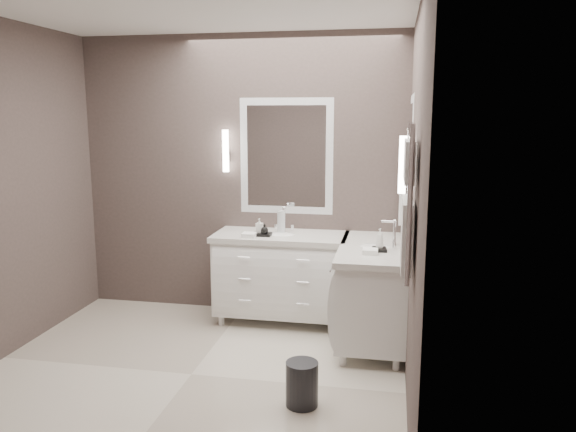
% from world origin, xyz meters
% --- Properties ---
extents(floor, '(3.20, 3.00, 0.01)m').
position_xyz_m(floor, '(0.00, 0.00, -0.01)').
color(floor, silver).
rests_on(floor, ground).
extents(ceiling, '(3.20, 3.00, 0.01)m').
position_xyz_m(ceiling, '(0.00, 0.00, 2.71)').
color(ceiling, white).
rests_on(ceiling, wall_back).
extents(wall_back, '(3.20, 0.01, 2.70)m').
position_xyz_m(wall_back, '(0.00, 1.50, 1.35)').
color(wall_back, '#483C39').
rests_on(wall_back, floor).
extents(wall_front, '(3.20, 0.01, 2.70)m').
position_xyz_m(wall_front, '(0.00, -1.50, 1.35)').
color(wall_front, '#483C39').
rests_on(wall_front, floor).
extents(wall_right, '(0.01, 3.00, 2.70)m').
position_xyz_m(wall_right, '(1.60, 0.00, 1.35)').
color(wall_right, '#483C39').
rests_on(wall_right, floor).
extents(vanity_back, '(1.24, 0.59, 0.97)m').
position_xyz_m(vanity_back, '(0.45, 1.23, 0.49)').
color(vanity_back, white).
rests_on(vanity_back, floor).
extents(vanity_right, '(0.59, 1.24, 0.97)m').
position_xyz_m(vanity_right, '(1.33, 0.90, 0.49)').
color(vanity_right, white).
rests_on(vanity_right, floor).
extents(mirror_back, '(0.90, 0.02, 1.10)m').
position_xyz_m(mirror_back, '(0.45, 1.49, 1.55)').
color(mirror_back, white).
rests_on(mirror_back, wall_back).
extents(mirror_right, '(0.02, 0.90, 1.10)m').
position_xyz_m(mirror_right, '(1.59, 0.80, 1.55)').
color(mirror_right, white).
rests_on(mirror_right, wall_right).
extents(sconce_back, '(0.06, 0.06, 0.40)m').
position_xyz_m(sconce_back, '(-0.13, 1.43, 1.59)').
color(sconce_back, white).
rests_on(sconce_back, wall_back).
extents(sconce_right, '(0.06, 0.06, 0.40)m').
position_xyz_m(sconce_right, '(1.53, 0.22, 1.59)').
color(sconce_right, white).
rests_on(sconce_right, wall_right).
extents(towel_bar_corner, '(0.03, 0.22, 0.30)m').
position_xyz_m(towel_bar_corner, '(1.54, 1.36, 1.12)').
color(towel_bar_corner, white).
rests_on(towel_bar_corner, wall_right).
extents(towel_ladder, '(0.06, 0.58, 0.90)m').
position_xyz_m(towel_ladder, '(1.55, -0.40, 1.39)').
color(towel_ladder, white).
rests_on(towel_ladder, wall_right).
extents(waste_bin, '(0.24, 0.24, 0.31)m').
position_xyz_m(waste_bin, '(0.90, -0.29, 0.15)').
color(waste_bin, black).
rests_on(waste_bin, floor).
extents(amenity_tray_back, '(0.17, 0.13, 0.03)m').
position_xyz_m(amenity_tray_back, '(0.29, 1.13, 0.86)').
color(amenity_tray_back, black).
rests_on(amenity_tray_back, vanity_back).
extents(amenity_tray_right, '(0.13, 0.16, 0.02)m').
position_xyz_m(amenity_tray_right, '(1.37, 0.74, 0.86)').
color(amenity_tray_right, black).
rests_on(amenity_tray_right, vanity_right).
extents(water_bottle, '(0.08, 0.08, 0.21)m').
position_xyz_m(water_bottle, '(0.45, 1.24, 0.96)').
color(water_bottle, silver).
rests_on(water_bottle, vanity_back).
extents(soap_bottle_a, '(0.06, 0.06, 0.13)m').
position_xyz_m(soap_bottle_a, '(0.26, 1.15, 0.94)').
color(soap_bottle_a, white).
rests_on(soap_bottle_a, amenity_tray_back).
extents(soap_bottle_b, '(0.09, 0.09, 0.09)m').
position_xyz_m(soap_bottle_b, '(0.32, 1.10, 0.92)').
color(soap_bottle_b, black).
rests_on(soap_bottle_b, amenity_tray_back).
extents(soap_bottle_c, '(0.08, 0.08, 0.16)m').
position_xyz_m(soap_bottle_c, '(1.37, 0.74, 0.95)').
color(soap_bottle_c, white).
rests_on(soap_bottle_c, amenity_tray_right).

